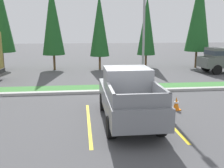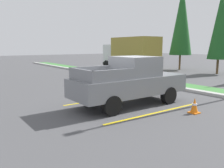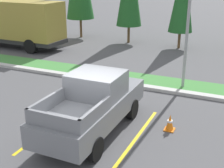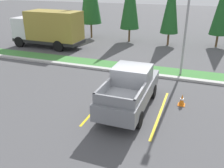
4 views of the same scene
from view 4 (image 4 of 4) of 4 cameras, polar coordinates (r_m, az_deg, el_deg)
The scene contains 11 objects.
ground_plane at distance 12.11m, azimuth 3.57°, elevation -5.98°, with size 120.00×120.00×0.00m, color #4C4C4F.
parking_line_near at distance 12.71m, azimuth -2.59°, elevation -4.44°, with size 0.12×4.80×0.01m, color yellow.
parking_line_far at distance 11.99m, azimuth 11.31°, elevation -6.73°, with size 0.12×4.80×0.01m, color yellow.
curb_strip at distance 16.51m, azimuth 8.65°, elevation 2.25°, with size 56.00×0.40×0.15m, color #B2B2AD.
grass_median at distance 17.54m, azimuth 9.41°, elevation 3.30°, with size 56.00×1.80×0.06m, color #42843D.
pickup_truck_main at distance 11.84m, azimuth 4.35°, elevation -1.07°, with size 1.99×5.23×2.10m.
cargo_truck_distant at distance 24.09m, azimuth -14.75°, elevation 12.74°, with size 6.85×2.62×3.40m.
street_light at distance 16.05m, azimuth 17.39°, elevation 15.62°, with size 0.24×1.49×7.03m.
cypress_tree_center at distance 24.49m, azimuth 13.86°, elevation 17.97°, with size 1.75×1.75×6.72m.
cypress_tree_right_inner at distance 25.26m, azimuth 24.75°, elevation 16.63°, with size 1.73×1.73×6.64m.
traffic_cone at distance 12.85m, azimuth 16.20°, elevation -3.66°, with size 0.36×0.36×0.60m.
Camera 4 is at (2.95, -10.17, 5.87)m, focal length 38.67 mm.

